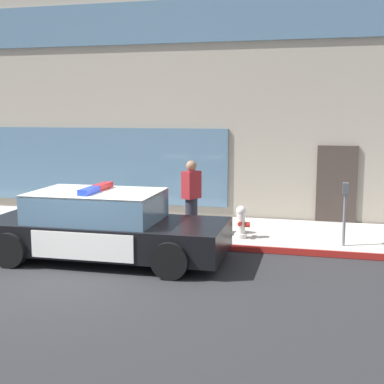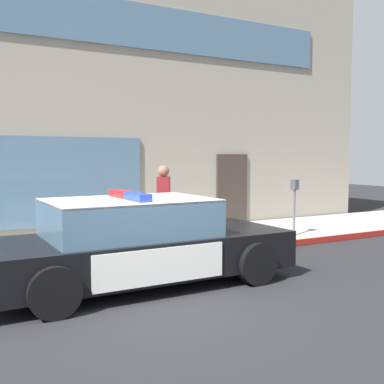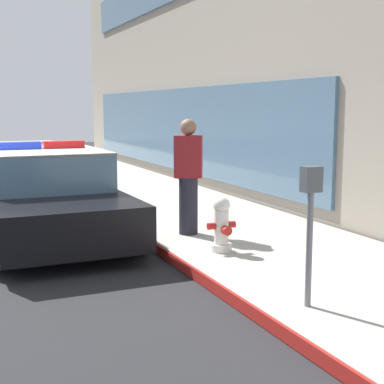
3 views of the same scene
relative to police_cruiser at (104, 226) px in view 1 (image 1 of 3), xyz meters
name	(u,v)px [view 1 (image 1 of 3)]	position (x,y,z in m)	size (l,w,h in m)	color
ground	(66,277)	(-0.20, -1.27, -0.68)	(48.00, 48.00, 0.00)	#262628
sidewalk	(140,227)	(-0.20, 2.71, -0.60)	(48.00, 2.93, 0.15)	#B2ADA3
curb_red_paint	(118,241)	(-0.20, 1.23, -0.60)	(28.80, 0.04, 0.14)	maroon
storefront_building	(135,91)	(-2.45, 8.63, 2.99)	(23.39, 8.90, 7.33)	gray
police_cruiser	(104,226)	(0.00, 0.00, 0.00)	(4.83, 2.16, 1.49)	black
fire_hydrant	(241,222)	(2.49, 1.86, -0.18)	(0.34, 0.39, 0.73)	silver
pedestrian_on_sidewalk	(191,198)	(1.34, 1.88, 0.33)	(0.42, 0.48, 1.71)	#23232D
parking_meter	(345,202)	(4.69, 1.69, 0.40)	(0.12, 0.18, 1.34)	slate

